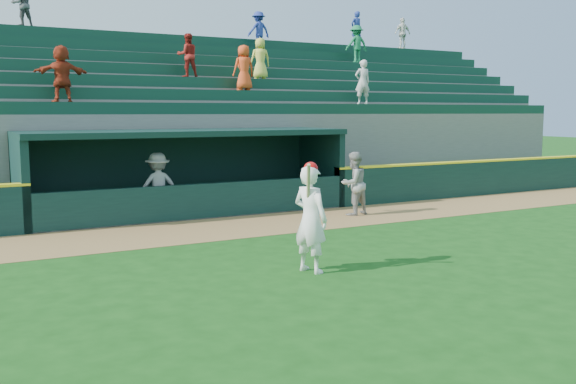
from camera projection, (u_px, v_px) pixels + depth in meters
name	position (u px, v px, depth m)	size (l,w,h in m)	color
ground	(328.00, 268.00, 12.34)	(120.00, 120.00, 0.00)	#144511
warning_track	(226.00, 228.00, 16.59)	(40.00, 3.00, 0.01)	olive
field_wall_right	(511.00, 176.00, 23.85)	(15.50, 0.30, 1.20)	black
wall_stripe_right	(512.00, 159.00, 23.77)	(15.50, 0.32, 0.06)	yellow
dugout_player_front	(354.00, 184.00, 18.55)	(0.90, 0.70, 1.84)	#959591
dugout_player_inside	(158.00, 186.00, 17.95)	(1.20, 0.69, 1.85)	#A7A7A2
dugout	(184.00, 167.00, 19.12)	(9.40, 2.80, 2.46)	slate
stands	(140.00, 128.00, 22.95)	(34.50, 6.25, 7.54)	slate
batter_at_plate	(310.00, 218.00, 11.92)	(0.70, 0.87, 2.09)	white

